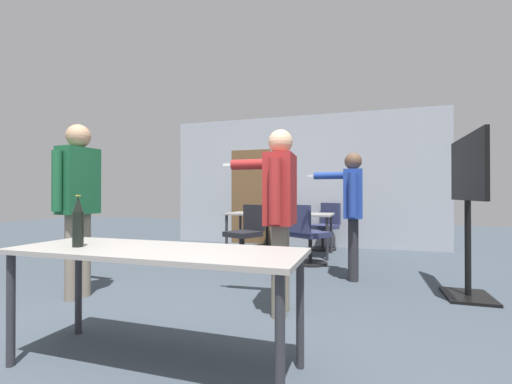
# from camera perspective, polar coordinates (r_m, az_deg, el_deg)

# --- Properties ---
(back_wall) EXTENTS (5.70, 0.12, 2.73)m
(back_wall) POSITION_cam_1_polar(r_m,az_deg,el_deg) (7.28, 7.28, 1.84)
(back_wall) COLOR #A3A8B2
(back_wall) RESTS_ON ground_plane
(conference_table_near) EXTENTS (1.85, 0.65, 0.73)m
(conference_table_near) POSITION_cam_1_polar(r_m,az_deg,el_deg) (2.26, -16.50, -10.90)
(conference_table_near) COLOR gray
(conference_table_near) RESTS_ON ground_plane
(conference_table_far) EXTENTS (1.88, 0.83, 0.73)m
(conference_table_far) POSITION_cam_1_polar(r_m,az_deg,el_deg) (6.19, 3.92, -4.11)
(conference_table_far) COLOR gray
(conference_table_far) RESTS_ON ground_plane
(tv_screen) EXTENTS (0.44, 1.21, 1.68)m
(tv_screen) POSITION_cam_1_polar(r_m,az_deg,el_deg) (4.17, 31.83, -0.27)
(tv_screen) COLOR black
(tv_screen) RESTS_ON ground_plane
(person_left_plaid) EXTENTS (0.79, 0.62, 1.80)m
(person_left_plaid) POSITION_cam_1_polar(r_m,az_deg,el_deg) (3.99, -27.65, 0.13)
(person_left_plaid) COLOR slate
(person_left_plaid) RESTS_ON ground_plane
(person_center_tall) EXTENTS (0.73, 0.59, 1.60)m
(person_center_tall) POSITION_cam_1_polar(r_m,az_deg,el_deg) (4.48, 15.73, -1.74)
(person_center_tall) COLOR #28282D
(person_center_tall) RESTS_ON ground_plane
(person_right_polo) EXTENTS (0.79, 0.64, 1.66)m
(person_right_polo) POSITION_cam_1_polar(r_m,az_deg,el_deg) (3.08, 3.84, -1.80)
(person_right_polo) COLOR slate
(person_right_polo) RESTS_ON ground_plane
(office_chair_near_pushed) EXTENTS (0.63, 0.66, 0.90)m
(office_chair_near_pushed) POSITION_cam_1_polar(r_m,az_deg,el_deg) (5.53, -1.66, -7.22)
(office_chair_near_pushed) COLOR black
(office_chair_near_pushed) RESTS_ON ground_plane
(office_chair_mid_tucked) EXTENTS (0.66, 0.68, 0.92)m
(office_chair_mid_tucked) POSITION_cam_1_polar(r_m,az_deg,el_deg) (5.31, 8.50, -7.38)
(office_chair_mid_tucked) COLOR black
(office_chair_mid_tucked) RESTS_ON ground_plane
(office_chair_far_left) EXTENTS (0.69, 0.68, 0.94)m
(office_chair_far_left) POSITION_cam_1_polar(r_m,az_deg,el_deg) (6.92, 2.23, -5.62)
(office_chair_far_left) COLOR black
(office_chair_far_left) RESTS_ON ground_plane
(office_chair_far_right) EXTENTS (0.65, 0.67, 0.90)m
(office_chair_far_right) POSITION_cam_1_polar(r_m,az_deg,el_deg) (6.87, 11.43, -5.89)
(office_chair_far_right) COLOR black
(office_chair_far_right) RESTS_ON ground_plane
(beer_bottle) EXTENTS (0.07, 0.07, 0.33)m
(beer_bottle) POSITION_cam_1_polar(r_m,az_deg,el_deg) (2.48, -27.54, -4.52)
(beer_bottle) COLOR black
(beer_bottle) RESTS_ON conference_table_near
(drink_cup) EXTENTS (0.09, 0.09, 0.09)m
(drink_cup) POSITION_cam_1_polar(r_m,az_deg,el_deg) (6.31, 2.39, -3.05)
(drink_cup) COLOR #E05123
(drink_cup) RESTS_ON conference_table_far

